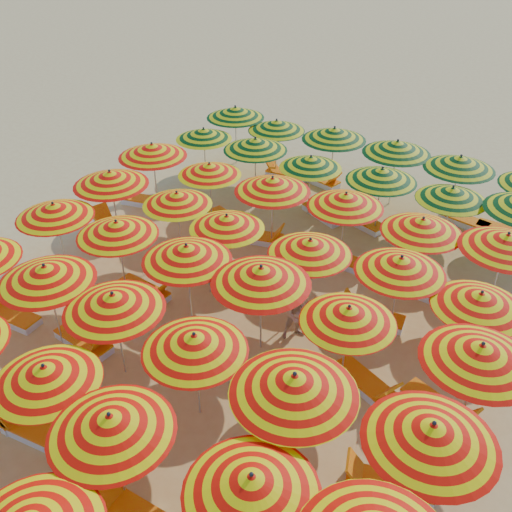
# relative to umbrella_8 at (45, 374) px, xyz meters

# --- Properties ---
(ground) EXTENTS (120.00, 120.00, 0.00)m
(ground) POSITION_rel_umbrella_8_xyz_m (0.98, 5.77, -2.04)
(ground) COLOR #DEB462
(ground) RESTS_ON ground
(umbrella_8) EXTENTS (2.83, 2.83, 2.31)m
(umbrella_8) POSITION_rel_umbrella_8_xyz_m (0.00, 0.00, 0.00)
(umbrella_8) COLOR silver
(umbrella_8) RESTS_ON ground
(umbrella_9) EXTENTS (2.96, 2.96, 2.44)m
(umbrella_9) POSITION_rel_umbrella_8_xyz_m (2.03, -0.29, 0.11)
(umbrella_9) COLOR silver
(umbrella_9) RESTS_ON ground
(umbrella_10) EXTENTS (3.01, 3.01, 2.42)m
(umbrella_10) POSITION_rel_umbrella_8_xyz_m (4.75, -0.00, 0.09)
(umbrella_10) COLOR silver
(umbrella_10) RESTS_ON ground
(umbrella_13) EXTENTS (2.58, 2.58, 2.50)m
(umbrella_13) POSITION_rel_umbrella_8_xyz_m (-2.44, 2.20, 0.17)
(umbrella_13) COLOR silver
(umbrella_13) RESTS_ON ground
(umbrella_14) EXTENTS (2.37, 2.37, 2.47)m
(umbrella_14) POSITION_rel_umbrella_8_xyz_m (-0.32, 2.26, 0.14)
(umbrella_14) COLOR silver
(umbrella_14) RESTS_ON ground
(umbrella_15) EXTENTS (2.85, 2.85, 2.40)m
(umbrella_15) POSITION_rel_umbrella_8_xyz_m (2.00, 2.19, 0.07)
(umbrella_15) COLOR silver
(umbrella_15) RESTS_ON ground
(umbrella_16) EXTENTS (2.56, 2.56, 2.63)m
(umbrella_16) POSITION_rel_umbrella_8_xyz_m (4.39, 2.07, 0.27)
(umbrella_16) COLOR silver
(umbrella_16) RESTS_ON ground
(umbrella_17) EXTENTS (2.69, 2.69, 2.54)m
(umbrella_17) POSITION_rel_umbrella_8_xyz_m (6.89, 2.37, 0.20)
(umbrella_17) COLOR silver
(umbrella_17) RESTS_ON ground
(umbrella_18) EXTENTS (2.58, 2.58, 2.39)m
(umbrella_18) POSITION_rel_umbrella_8_xyz_m (-4.84, 4.59, 0.07)
(umbrella_18) COLOR silver
(umbrella_18) RESTS_ON ground
(umbrella_19) EXTENTS (2.84, 2.84, 2.40)m
(umbrella_19) POSITION_rel_umbrella_8_xyz_m (-2.57, 4.78, 0.08)
(umbrella_19) COLOR silver
(umbrella_19) RESTS_ON ground
(umbrella_20) EXTENTS (2.79, 2.79, 2.47)m
(umbrella_20) POSITION_rel_umbrella_8_xyz_m (-0.14, 4.73, 0.14)
(umbrella_20) COLOR silver
(umbrella_20) RESTS_ON ground
(umbrella_21) EXTENTS (3.11, 3.11, 2.58)m
(umbrella_21) POSITION_rel_umbrella_8_xyz_m (2.05, 4.77, 0.23)
(umbrella_21) COLOR silver
(umbrella_21) RESTS_ON ground
(umbrella_22) EXTENTS (2.83, 2.83, 2.33)m
(umbrella_22) POSITION_rel_umbrella_8_xyz_m (4.32, 4.76, 0.02)
(umbrella_22) COLOR silver
(umbrella_22) RESTS_ON ground
(umbrella_23) EXTENTS (2.81, 2.81, 2.53)m
(umbrella_23) POSITION_rel_umbrella_8_xyz_m (7.12, 4.82, 0.19)
(umbrella_23) COLOR silver
(umbrella_23) RESTS_ON ground
(umbrella_24) EXTENTS (3.11, 3.11, 2.53)m
(umbrella_24) POSITION_rel_umbrella_8_xyz_m (-4.76, 6.84, 0.19)
(umbrella_24) COLOR silver
(umbrella_24) RESTS_ON ground
(umbrella_25) EXTENTS (2.78, 2.78, 2.27)m
(umbrella_25) POSITION_rel_umbrella_8_xyz_m (-2.40, 7.20, -0.04)
(umbrella_25) COLOR silver
(umbrella_25) RESTS_ON ground
(umbrella_26) EXTENTS (2.31, 2.31, 2.29)m
(umbrella_26) POSITION_rel_umbrella_8_xyz_m (-0.30, 6.79, -0.02)
(umbrella_26) COLOR silver
(umbrella_26) RESTS_ON ground
(umbrella_27) EXTENTS (2.74, 2.74, 2.38)m
(umbrella_27) POSITION_rel_umbrella_8_xyz_m (2.35, 6.75, 0.06)
(umbrella_27) COLOR silver
(umbrella_27) RESTS_ON ground
(umbrella_28) EXTENTS (2.68, 2.68, 2.42)m
(umbrella_28) POSITION_rel_umbrella_8_xyz_m (4.66, 7.13, 0.10)
(umbrella_28) COLOR silver
(umbrella_28) RESTS_ON ground
(umbrella_29) EXTENTS (2.30, 2.30, 2.34)m
(umbrella_29) POSITION_rel_umbrella_8_xyz_m (6.68, 6.80, 0.02)
(umbrella_29) COLOR silver
(umbrella_29) RESTS_ON ground
(umbrella_30) EXTENTS (2.59, 2.59, 2.54)m
(umbrella_30) POSITION_rel_umbrella_8_xyz_m (-5.06, 9.22, 0.20)
(umbrella_30) COLOR silver
(umbrella_30) RESTS_ON ground
(umbrella_31) EXTENTS (2.68, 2.68, 2.26)m
(umbrella_31) POSITION_rel_umbrella_8_xyz_m (-2.77, 9.42, -0.04)
(umbrella_31) COLOR silver
(umbrella_31) RESTS_ON ground
(umbrella_32) EXTENTS (2.72, 2.72, 2.53)m
(umbrella_32) POSITION_rel_umbrella_8_xyz_m (-0.17, 9.13, 0.19)
(umbrella_32) COLOR silver
(umbrella_32) RESTS_ON ground
(umbrella_33) EXTENTS (2.40, 2.40, 2.44)m
(umbrella_33) POSITION_rel_umbrella_8_xyz_m (2.12, 9.51, 0.11)
(umbrella_33) COLOR silver
(umbrella_33) RESTS_ON ground
(umbrella_34) EXTENTS (2.96, 2.96, 2.41)m
(umbrella_34) POSITION_rel_umbrella_8_xyz_m (4.51, 9.30, 0.08)
(umbrella_34) COLOR silver
(umbrella_34) RESTS_ON ground
(umbrella_35) EXTENTS (2.86, 2.86, 2.54)m
(umbrella_35) POSITION_rel_umbrella_8_xyz_m (6.69, 9.43, 0.20)
(umbrella_35) COLOR silver
(umbrella_35) RESTS_ON ground
(umbrella_36) EXTENTS (2.51, 2.51, 2.27)m
(umbrella_36) POSITION_rel_umbrella_8_xyz_m (-4.79, 11.87, -0.04)
(umbrella_36) COLOR silver
(umbrella_36) RESTS_ON ground
(umbrella_37) EXTENTS (2.79, 2.79, 2.45)m
(umbrella_37) POSITION_rel_umbrella_8_xyz_m (-2.38, 11.71, 0.12)
(umbrella_37) COLOR silver
(umbrella_37) RESTS_ON ground
(umbrella_38) EXTENTS (2.44, 2.44, 2.29)m
(umbrella_38) POSITION_rel_umbrella_8_xyz_m (-0.12, 11.65, -0.02)
(umbrella_38) COLOR silver
(umbrella_38) RESTS_ON ground
(umbrella_39) EXTENTS (2.75, 2.75, 2.44)m
(umbrella_39) POSITION_rel_umbrella_8_xyz_m (2.40, 11.72, 0.11)
(umbrella_39) COLOR silver
(umbrella_39) RESTS_ON ground
(umbrella_40) EXTENTS (2.74, 2.74, 2.32)m
(umbrella_40) POSITION_rel_umbrella_8_xyz_m (4.65, 11.80, 0.00)
(umbrella_40) COLOR silver
(umbrella_40) RESTS_ON ground
(umbrella_42) EXTENTS (2.99, 2.99, 2.50)m
(umbrella_42) POSITION_rel_umbrella_8_xyz_m (-4.77, 14.05, 0.16)
(umbrella_42) COLOR silver
(umbrella_42) RESTS_ON ground
(umbrella_43) EXTENTS (2.55, 2.55, 2.37)m
(umbrella_43) POSITION_rel_umbrella_8_xyz_m (-2.76, 13.90, 0.04)
(umbrella_43) COLOR silver
(umbrella_43) RESTS_ON ground
(umbrella_44) EXTENTS (3.13, 3.13, 2.54)m
(umbrella_44) POSITION_rel_umbrella_8_xyz_m (-0.32, 13.93, 0.20)
(umbrella_44) COLOR silver
(umbrella_44) RESTS_ON ground
(umbrella_45) EXTENTS (2.93, 2.93, 2.55)m
(umbrella_45) POSITION_rel_umbrella_8_xyz_m (2.10, 13.93, 0.20)
(umbrella_45) COLOR silver
(umbrella_45) RESTS_ON ground
(umbrella_46) EXTENTS (2.58, 2.58, 2.51)m
(umbrella_46) POSITION_rel_umbrella_8_xyz_m (4.32, 13.84, 0.17)
(umbrella_46) COLOR silver
(umbrella_46) RESTS_ON ground
(lounger_5) EXTENTS (1.82, 1.01, 0.69)m
(lounger_5) POSITION_rel_umbrella_8_xyz_m (-1.86, -0.08, -1.89)
(lounger_5) COLOR white
(lounger_5) RESTS_ON ground
(lounger_6) EXTENTS (1.79, 0.78, 0.69)m
(lounger_6) POSITION_rel_umbrella_8_xyz_m (-0.60, -0.18, -1.89)
(lounger_6) COLOR white
(lounger_6) RESTS_ON ground
(lounger_9) EXTENTS (1.77, 0.69, 0.69)m
(lounger_9) POSITION_rel_umbrella_8_xyz_m (-4.36, 2.11, -1.89)
(lounger_9) COLOR white
(lounger_9) RESTS_ON ground
(lounger_10) EXTENTS (1.78, 0.75, 0.69)m
(lounger_10) POSITION_rel_umbrella_8_xyz_m (-1.84, 2.42, -1.89)
(lounger_10) COLOR white
(lounger_10) RESTS_ON ground
(lounger_11) EXTENTS (1.83, 1.09, 0.69)m
(lounger_11) POSITION_rel_umbrella_8_xyz_m (6.30, 2.55, -1.89)
(lounger_11) COLOR white
(lounger_11) RESTS_ON ground
(lounger_12) EXTENTS (1.77, 0.70, 0.69)m
(lounger_12) POSITION_rel_umbrella_8_xyz_m (-1.97, 4.89, -1.89)
(lounger_12) COLOR white
(lounger_12) RESTS_ON ground
(lounger_13) EXTENTS (1.82, 1.20, 0.69)m
(lounger_13) POSITION_rel_umbrella_8_xyz_m (4.91, 4.85, -1.89)
(lounger_13) COLOR white
(lounger_13) RESTS_ON ground
(lounger_14) EXTENTS (1.83, 1.12, 0.69)m
(lounger_14) POSITION_rel_umbrella_8_xyz_m (6.62, 4.99, -1.89)
(lounger_14) COLOR white
(lounger_14) RESTS_ON ground
(lounger_15) EXTENTS (1.83, 1.12, 0.69)m
(lounger_15) POSITION_rel_umbrella_8_xyz_m (-5.36, 7.09, -1.89)
(lounger_15) COLOR white
(lounger_15) RESTS_ON ground
(lounger_16) EXTENTS (1.81, 0.86, 0.69)m
(lounger_16) POSITION_rel_umbrella_8_xyz_m (-1.80, 7.17, -1.89)
(lounger_16) COLOR white
(lounger_16) RESTS_ON ground
(lounger_17) EXTENTS (1.83, 1.07, 0.69)m
(lounger_17) POSITION_rel_umbrella_8_xyz_m (0.20, 7.00, -1.89)
(lounger_17) COLOR white
(lounger_17) RESTS_ON ground
(lounger_18) EXTENTS (1.79, 0.79, 0.69)m
(lounger_18) POSITION_rel_umbrella_8_xyz_m (4.07, 7.24, -1.89)
(lounger_18) COLOR white
(lounger_18) RESTS_ON ground
(lounger_19) EXTENTS (1.80, 0.83, 0.69)m
(lounger_19) POSITION_rel_umbrella_8_xyz_m (7.18, 6.94, -1.89)
(lounger_19) COLOR white
(lounger_19) RESTS_ON ground
(lounger_20) EXTENTS (1.82, 0.96, 0.69)m
(lounger_20) POSITION_rel_umbrella_8_xyz_m (-5.66, 9.12, -1.89)
(lounger_20) COLOR white
(lounger_20) RESTS_ON ground
(lounger_21) EXTENTS (1.83, 1.10, 0.69)m
(lounger_21) POSITION_rel_umbrella_8_xyz_m (-2.18, 9.57, -1.89)
(lounger_21) COLOR white
(lounger_21) RESTS_ON ground
(lounger_22) EXTENTS (1.82, 1.01, 0.69)m
(lounger_22) POSITION_rel_umbrella_8_xyz_m (-0.68, 9.14, -1.89)
(lounger_22) COLOR white
(lounger_22) RESTS_ON ground
(lounger_23) EXTENTS (1.76, 0.67, 0.69)m
(lounger_23) POSITION_rel_umbrella_8_xyz_m (2.72, 9.32, -1.89)
(lounger_23) COLOR white
(lounger_23) RESTS_ON ground
(lounger_24) EXTENTS (1.77, 0.69, 0.69)m
(lounger_24) POSITION_rel_umbrella_8_xyz_m (5.11, 9.09, -1.89)
(lounger_24) COLOR white
(lounger_24) RESTS_ON ground
(lounger_25) EXTENTS (1.82, 1.24, 0.69)m
(lounger_25) POSITION_rel_umbrella_8_xyz_m (0.48, 11.73, -1.89)
(lounger_25) COLOR white
(lounger_25) RESTS_ON ground
(lounger_26) EXTENTS (1.83, 1.10, 0.69)m
(lounger_26) POSITION_rel_umbrella_8_xyz_m (1.80, 11.94, -1.89)
(lounger_26) COLOR white
(lounger_26) RESTS_ON ground
(lounger_27) EXTENTS (1.78, 0.76, 0.69)m
(lounger_27) POSITION_rel_umbrella_8_xyz_m (-2.26, 13.89, -1.89)
(lounger_27) COLOR white
(lounger_27) RESTS_ON ground
(lounger_28) EXTENTS (1.82, 0.97, 0.69)m
(lounger_28) POSITION_rel_umbrella_8_xyz_m (-0.82, 14.08, -1.89)
(lounger_28) COLOR white
(lounger_28) RESTS_ON ground
(lounger_29) EXTENTS (1.81, 0.92, 0.69)m
(lounger_29) POSITION_rel_umbrella_8_xyz_m (4.82, 13.85, -1.89)
(lounger_29) COLOR white
(lounger_29) RESTS_ON ground
(lounger_30) EXTENTS (1.75, 0.64, 0.69)m
(lounger_30) POSITION_rel_umbrella_8_xyz_m (6.21, 13.83, -1.89)
(lounger_30) COLOR white
(lounger_30) RESTS_ON ground
(beachgoer_a) EXTENTS (0.54, 0.37, 1.45)m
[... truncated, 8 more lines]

